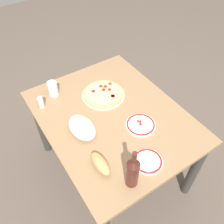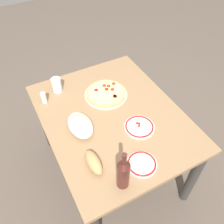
{
  "view_description": "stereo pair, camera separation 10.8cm",
  "coord_description": "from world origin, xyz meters",
  "px_view_note": "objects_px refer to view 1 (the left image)",
  "views": [
    {
      "loc": [
        -0.95,
        0.62,
        1.96
      ],
      "look_at": [
        0.0,
        0.0,
        0.75
      ],
      "focal_mm": 38.71,
      "sensor_mm": 36.0,
      "label": 1
    },
    {
      "loc": [
        -1.0,
        0.53,
        1.96
      ],
      "look_at": [
        0.0,
        0.0,
        0.75
      ],
      "focal_mm": 38.71,
      "sensor_mm": 36.0,
      "label": 2
    }
  ],
  "objects_px": {
    "side_plate_far": "(141,125)",
    "side_plate_near": "(148,161)",
    "spice_shaker": "(41,102)",
    "water_glass": "(53,89)",
    "bread_loaf": "(100,163)",
    "dining_table": "(112,126)",
    "baked_pasta_dish": "(82,127)",
    "wine_bottle": "(133,172)",
    "pepperoni_pizza": "(103,94)"
  },
  "relations": [
    {
      "from": "dining_table",
      "to": "side_plate_near",
      "type": "xyz_separation_m",
      "value": [
        -0.43,
        0.03,
        0.13
      ]
    },
    {
      "from": "side_plate_far",
      "to": "dining_table",
      "type": "bearing_deg",
      "value": 29.87
    },
    {
      "from": "wine_bottle",
      "to": "side_plate_far",
      "type": "bearing_deg",
      "value": -45.09
    },
    {
      "from": "spice_shaker",
      "to": "bread_loaf",
      "type": "bearing_deg",
      "value": -171.64
    },
    {
      "from": "dining_table",
      "to": "wine_bottle",
      "type": "xyz_separation_m",
      "value": [
        -0.48,
        0.19,
        0.24
      ]
    },
    {
      "from": "baked_pasta_dish",
      "to": "water_glass",
      "type": "relative_size",
      "value": 2.13
    },
    {
      "from": "dining_table",
      "to": "side_plate_far",
      "type": "relative_size",
      "value": 5.73
    },
    {
      "from": "baked_pasta_dish",
      "to": "spice_shaker",
      "type": "distance_m",
      "value": 0.38
    },
    {
      "from": "water_glass",
      "to": "baked_pasta_dish",
      "type": "bearing_deg",
      "value": -178.77
    },
    {
      "from": "pepperoni_pizza",
      "to": "bread_loaf",
      "type": "xyz_separation_m",
      "value": [
        -0.51,
        0.34,
        0.02
      ]
    },
    {
      "from": "pepperoni_pizza",
      "to": "water_glass",
      "type": "bearing_deg",
      "value": 54.83
    },
    {
      "from": "side_plate_far",
      "to": "wine_bottle",
      "type": "bearing_deg",
      "value": 134.91
    },
    {
      "from": "side_plate_near",
      "to": "dining_table",
      "type": "bearing_deg",
      "value": -4.18
    },
    {
      "from": "baked_pasta_dish",
      "to": "wine_bottle",
      "type": "xyz_separation_m",
      "value": [
        -0.47,
        -0.05,
        0.07
      ]
    },
    {
      "from": "baked_pasta_dish",
      "to": "side_plate_near",
      "type": "relative_size",
      "value": 1.34
    },
    {
      "from": "dining_table",
      "to": "pepperoni_pizza",
      "type": "xyz_separation_m",
      "value": [
        0.2,
        -0.06,
        0.14
      ]
    },
    {
      "from": "pepperoni_pizza",
      "to": "wine_bottle",
      "type": "bearing_deg",
      "value": 160.29
    },
    {
      "from": "pepperoni_pizza",
      "to": "side_plate_far",
      "type": "bearing_deg",
      "value": -172.62
    },
    {
      "from": "pepperoni_pizza",
      "to": "spice_shaker",
      "type": "relative_size",
      "value": 3.7
    },
    {
      "from": "side_plate_near",
      "to": "spice_shaker",
      "type": "relative_size",
      "value": 2.06
    },
    {
      "from": "wine_bottle",
      "to": "spice_shaker",
      "type": "height_order",
      "value": "wine_bottle"
    },
    {
      "from": "dining_table",
      "to": "water_glass",
      "type": "height_order",
      "value": "water_glass"
    },
    {
      "from": "baked_pasta_dish",
      "to": "spice_shaker",
      "type": "height_order",
      "value": "spice_shaker"
    },
    {
      "from": "pepperoni_pizza",
      "to": "spice_shaker",
      "type": "height_order",
      "value": "spice_shaker"
    },
    {
      "from": "spice_shaker",
      "to": "water_glass",
      "type": "bearing_deg",
      "value": -59.69
    },
    {
      "from": "dining_table",
      "to": "baked_pasta_dish",
      "type": "relative_size",
      "value": 4.83
    },
    {
      "from": "side_plate_near",
      "to": "spice_shaker",
      "type": "bearing_deg",
      "value": 23.88
    },
    {
      "from": "water_glass",
      "to": "bread_loaf",
      "type": "bearing_deg",
      "value": 177.53
    },
    {
      "from": "water_glass",
      "to": "side_plate_near",
      "type": "height_order",
      "value": "water_glass"
    },
    {
      "from": "water_glass",
      "to": "dining_table",
      "type": "bearing_deg",
      "value": -149.31
    },
    {
      "from": "side_plate_near",
      "to": "side_plate_far",
      "type": "relative_size",
      "value": 0.89
    },
    {
      "from": "wine_bottle",
      "to": "baked_pasta_dish",
      "type": "bearing_deg",
      "value": 6.1
    },
    {
      "from": "water_glass",
      "to": "bread_loaf",
      "type": "distance_m",
      "value": 0.72
    },
    {
      "from": "side_plate_far",
      "to": "spice_shaker",
      "type": "relative_size",
      "value": 2.32
    },
    {
      "from": "side_plate_near",
      "to": "bread_loaf",
      "type": "distance_m",
      "value": 0.28
    },
    {
      "from": "side_plate_far",
      "to": "side_plate_near",
      "type": "bearing_deg",
      "value": 150.54
    },
    {
      "from": "baked_pasta_dish",
      "to": "pepperoni_pizza",
      "type": "bearing_deg",
      "value": -54.2
    },
    {
      "from": "wine_bottle",
      "to": "side_plate_far",
      "type": "xyz_separation_m",
      "value": [
        0.29,
        -0.3,
        -0.11
      ]
    },
    {
      "from": "wine_bottle",
      "to": "water_glass",
      "type": "xyz_separation_m",
      "value": [
        0.9,
        0.06,
        -0.06
      ]
    },
    {
      "from": "baked_pasta_dish",
      "to": "bread_loaf",
      "type": "distance_m",
      "value": 0.3
    },
    {
      "from": "dining_table",
      "to": "wine_bottle",
      "type": "height_order",
      "value": "wine_bottle"
    },
    {
      "from": "spice_shaker",
      "to": "baked_pasta_dish",
      "type": "bearing_deg",
      "value": -159.09
    },
    {
      "from": "side_plate_near",
      "to": "bread_loaf",
      "type": "xyz_separation_m",
      "value": [
        0.13,
        0.25,
        0.02
      ]
    },
    {
      "from": "dining_table",
      "to": "baked_pasta_dish",
      "type": "height_order",
      "value": "baked_pasta_dish"
    },
    {
      "from": "dining_table",
      "to": "pepperoni_pizza",
      "type": "height_order",
      "value": "pepperoni_pizza"
    },
    {
      "from": "pepperoni_pizza",
      "to": "spice_shaker",
      "type": "xyz_separation_m",
      "value": [
        0.14,
        0.43,
        0.03
      ]
    },
    {
      "from": "baked_pasta_dish",
      "to": "bread_loaf",
      "type": "height_order",
      "value": "baked_pasta_dish"
    },
    {
      "from": "spice_shaker",
      "to": "pepperoni_pizza",
      "type": "bearing_deg",
      "value": -108.12
    },
    {
      "from": "baked_pasta_dish",
      "to": "water_glass",
      "type": "distance_m",
      "value": 0.43
    },
    {
      "from": "pepperoni_pizza",
      "to": "baked_pasta_dish",
      "type": "height_order",
      "value": "baked_pasta_dish"
    }
  ]
}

